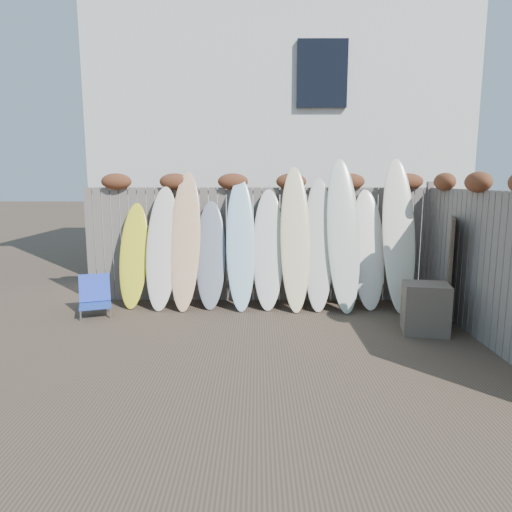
{
  "coord_description": "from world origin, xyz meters",
  "views": [
    {
      "loc": [
        0.02,
        -5.55,
        2.13
      ],
      "look_at": [
        0.0,
        1.2,
        1.0
      ],
      "focal_mm": 32.0,
      "sensor_mm": 36.0,
      "label": 1
    }
  ],
  "objects_px": {
    "beach_chair": "(95,297)",
    "lattice_panel": "(449,270)",
    "wooden_crate": "(425,308)",
    "surfboard_0": "(134,255)"
  },
  "relations": [
    {
      "from": "beach_chair",
      "to": "lattice_panel",
      "type": "xyz_separation_m",
      "value": [
        5.48,
        -0.31,
        0.5
      ]
    },
    {
      "from": "lattice_panel",
      "to": "surfboard_0",
      "type": "relative_size",
      "value": 0.88
    },
    {
      "from": "lattice_panel",
      "to": "surfboard_0",
      "type": "height_order",
      "value": "surfboard_0"
    },
    {
      "from": "wooden_crate",
      "to": "lattice_panel",
      "type": "distance_m",
      "value": 0.88
    },
    {
      "from": "beach_chair",
      "to": "lattice_panel",
      "type": "bearing_deg",
      "value": -3.25
    },
    {
      "from": "beach_chair",
      "to": "wooden_crate",
      "type": "relative_size",
      "value": 0.9
    },
    {
      "from": "surfboard_0",
      "to": "lattice_panel",
      "type": "bearing_deg",
      "value": -5.47
    },
    {
      "from": "beach_chair",
      "to": "surfboard_0",
      "type": "height_order",
      "value": "surfboard_0"
    },
    {
      "from": "beach_chair",
      "to": "lattice_panel",
      "type": "height_order",
      "value": "lattice_panel"
    },
    {
      "from": "wooden_crate",
      "to": "surfboard_0",
      "type": "distance_m",
      "value": 4.69
    }
  ]
}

